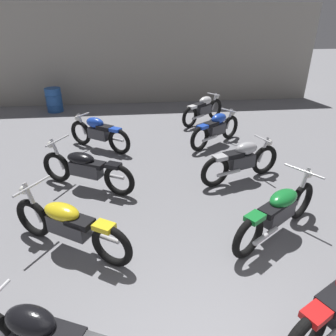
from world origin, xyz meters
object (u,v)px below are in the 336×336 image
object	(u,v)px
motorcycle_left_row_3	(99,133)
motorcycle_right_row_2	(242,160)
motorcycle_right_row_4	(203,109)
motorcycle_left_row_1	(68,224)
motorcycle_right_row_3	(216,128)
motorcycle_left_row_2	(86,168)
oil_drum	(54,100)
motorcycle_right_row_1	(279,211)

from	to	relation	value
motorcycle_left_row_3	motorcycle_right_row_2	distance (m)	3.76
motorcycle_right_row_2	motorcycle_right_row_4	size ratio (longest dim) A/B	1.18
motorcycle_left_row_3	motorcycle_right_row_4	world-z (taller)	same
motorcycle_left_row_1	motorcycle_right_row_3	xyz separation A→B (m)	(3.22, 3.89, 0.01)
motorcycle_left_row_1	motorcycle_left_row_2	bearing A→B (deg)	89.37
motorcycle_right_row_4	motorcycle_left_row_3	bearing A→B (deg)	-149.63
motorcycle_left_row_3	motorcycle_right_row_4	bearing A→B (deg)	30.37
motorcycle_left_row_1	motorcycle_left_row_3	xyz separation A→B (m)	(0.10, 3.91, 0.01)
motorcycle_left_row_3	motorcycle_right_row_4	distance (m)	3.67
oil_drum	motorcycle_right_row_1	bearing A→B (deg)	-56.67
motorcycle_right_row_3	motorcycle_left_row_1	bearing A→B (deg)	-129.61
motorcycle_right_row_2	oil_drum	world-z (taller)	motorcycle_right_row_2
motorcycle_left_row_3	oil_drum	xyz separation A→B (m)	(-1.91, 3.73, -0.03)
motorcycle_left_row_2	motorcycle_right_row_2	xyz separation A→B (m)	(3.23, -0.01, 0.01)
motorcycle_left_row_1	oil_drum	world-z (taller)	motorcycle_left_row_1
motorcycle_left_row_1	motorcycle_right_row_4	bearing A→B (deg)	60.41
motorcycle_left_row_2	oil_drum	xyz separation A→B (m)	(-1.83, 5.78, -0.03)
motorcycle_left_row_3	motorcycle_right_row_3	size ratio (longest dim) A/B	1.01
motorcycle_left_row_3	motorcycle_right_row_1	bearing A→B (deg)	-51.48
motorcycle_right_row_3	oil_drum	distance (m)	6.27
motorcycle_left_row_2	motorcycle_right_row_4	size ratio (longest dim) A/B	1.23
motorcycle_left_row_2	oil_drum	bearing A→B (deg)	107.56
motorcycle_left_row_1	motorcycle_right_row_1	size ratio (longest dim) A/B	1.02
motorcycle_right_row_1	motorcycle_right_row_3	size ratio (longest dim) A/B	1.13
motorcycle_right_row_2	oil_drum	size ratio (longest dim) A/B	2.22
motorcycle_left_row_2	motorcycle_right_row_1	xyz separation A→B (m)	(3.20, -1.87, 0.00)
motorcycle_left_row_2	motorcycle_left_row_3	bearing A→B (deg)	87.68
motorcycle_left_row_2	oil_drum	distance (m)	6.06
motorcycle_right_row_2	motorcycle_right_row_3	distance (m)	2.04
motorcycle_right_row_2	motorcycle_left_row_3	bearing A→B (deg)	146.82
motorcycle_left_row_3	oil_drum	world-z (taller)	motorcycle_left_row_3
motorcycle_left_row_3	oil_drum	size ratio (longest dim) A/B	1.95
motorcycle_right_row_3	motorcycle_right_row_4	bearing A→B (deg)	88.31
oil_drum	motorcycle_right_row_2	bearing A→B (deg)	-48.86
motorcycle_right_row_4	motorcycle_right_row_1	bearing A→B (deg)	-90.48
motorcycle_right_row_3	motorcycle_right_row_2	bearing A→B (deg)	-89.16
motorcycle_left_row_1	motorcycle_left_row_2	distance (m)	1.86
motorcycle_left_row_1	motorcycle_right_row_1	bearing A→B (deg)	-0.25
motorcycle_right_row_1	motorcycle_right_row_4	xyz separation A→B (m)	(0.05, 5.78, 0.01)
motorcycle_left_row_3	motorcycle_right_row_4	size ratio (longest dim) A/B	1.04
motorcycle_left_row_1	motorcycle_right_row_4	world-z (taller)	motorcycle_left_row_1
motorcycle_right_row_2	motorcycle_right_row_4	xyz separation A→B (m)	(0.03, 3.91, 0.00)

